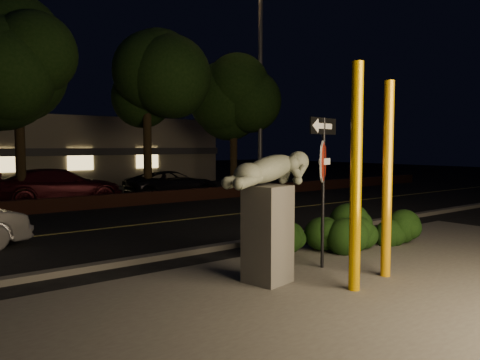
% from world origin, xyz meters
% --- Properties ---
extents(ground, '(90.00, 90.00, 0.00)m').
position_xyz_m(ground, '(0.00, 10.00, 0.00)').
color(ground, black).
rests_on(ground, ground).
extents(patio, '(14.00, 6.00, 0.02)m').
position_xyz_m(patio, '(0.00, -1.00, 0.01)').
color(patio, '#4C4944').
rests_on(patio, ground).
extents(road, '(80.00, 8.00, 0.01)m').
position_xyz_m(road, '(0.00, 7.00, 0.01)').
color(road, black).
rests_on(road, ground).
extents(lane_marking, '(80.00, 0.12, 0.00)m').
position_xyz_m(lane_marking, '(0.00, 7.00, 0.02)').
color(lane_marking, '#B2A647').
rests_on(lane_marking, road).
extents(curb, '(80.00, 0.25, 0.12)m').
position_xyz_m(curb, '(0.00, 2.90, 0.06)').
color(curb, '#4C4944').
rests_on(curb, ground).
extents(brick_wall, '(40.00, 0.35, 0.50)m').
position_xyz_m(brick_wall, '(0.00, 11.30, 0.25)').
color(brick_wall, '#401E14').
rests_on(brick_wall, ground).
extents(parking_lot, '(40.00, 12.00, 0.01)m').
position_xyz_m(parking_lot, '(0.00, 17.00, 0.01)').
color(parking_lot, black).
rests_on(parking_lot, ground).
extents(building, '(22.00, 10.20, 4.00)m').
position_xyz_m(building, '(0.00, 24.99, 2.00)').
color(building, gray).
rests_on(building, ground).
extents(tree_far_b, '(5.20, 5.20, 8.41)m').
position_xyz_m(tree_far_b, '(-2.50, 13.20, 6.05)').
color(tree_far_b, black).
rests_on(tree_far_b, ground).
extents(tree_far_c, '(4.80, 4.80, 7.84)m').
position_xyz_m(tree_far_c, '(2.50, 12.80, 5.66)').
color(tree_far_c, black).
rests_on(tree_far_c, ground).
extents(tree_far_d, '(4.40, 4.40, 7.42)m').
position_xyz_m(tree_far_d, '(7.50, 13.30, 5.42)').
color(tree_far_d, black).
rests_on(tree_far_d, ground).
extents(yellow_pole_left, '(0.18, 0.18, 3.66)m').
position_xyz_m(yellow_pole_left, '(-0.64, -0.90, 1.83)').
color(yellow_pole_left, '#D79B00').
rests_on(yellow_pole_left, ground).
extents(yellow_pole_right, '(0.17, 0.17, 3.47)m').
position_xyz_m(yellow_pole_right, '(0.44, -0.72, 1.74)').
color(yellow_pole_right, '#EA9F0A').
rests_on(yellow_pole_right, ground).
extents(signpost, '(0.95, 0.27, 2.86)m').
position_xyz_m(signpost, '(-0.02, 0.37, 2.03)').
color(signpost, black).
rests_on(signpost, ground).
extents(sculpture, '(2.10, 0.94, 2.24)m').
position_xyz_m(sculpture, '(-1.43, 0.30, 1.38)').
color(sculpture, '#4C4944').
rests_on(sculpture, ground).
extents(hedge_center, '(1.83, 1.05, 0.90)m').
position_xyz_m(hedge_center, '(-0.05, 1.51, 0.45)').
color(hedge_center, black).
rests_on(hedge_center, ground).
extents(hedge_right, '(2.08, 1.55, 1.22)m').
position_xyz_m(hedge_right, '(1.57, 1.08, 0.61)').
color(hedge_right, black).
rests_on(hedge_right, ground).
extents(hedge_far_right, '(1.61, 1.26, 0.98)m').
position_xyz_m(hedge_far_right, '(3.08, 0.83, 0.49)').
color(hedge_far_right, black).
rests_on(hedge_far_right, ground).
extents(streetlight, '(1.51, 0.76, 10.52)m').
position_xyz_m(streetlight, '(7.90, 12.03, 6.26)').
color(streetlight, '#4B4B50').
rests_on(streetlight, ground).
extents(parked_car_darkred, '(5.11, 2.58, 1.42)m').
position_xyz_m(parked_car_darkred, '(-0.99, 13.60, 0.71)').
color(parked_car_darkred, '#3B0C13').
rests_on(parked_car_darkred, ground).
extents(parked_car_dark, '(4.39, 2.23, 1.19)m').
position_xyz_m(parked_car_dark, '(3.91, 13.23, 0.59)').
color(parked_car_dark, black).
rests_on(parked_car_dark, ground).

